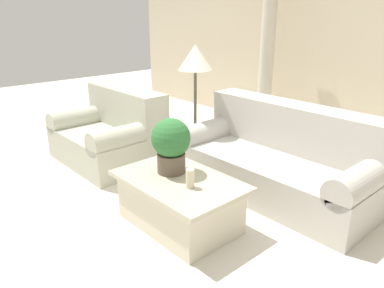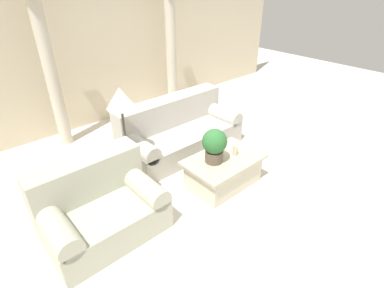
% 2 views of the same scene
% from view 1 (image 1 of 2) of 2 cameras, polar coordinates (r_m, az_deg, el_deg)
% --- Properties ---
extents(ground_plane, '(16.00, 16.00, 0.00)m').
position_cam_1_polar(ground_plane, '(3.73, 3.64, -10.14)').
color(ground_plane, silver).
extents(wall_back, '(10.00, 0.06, 3.20)m').
position_cam_1_polar(wall_back, '(5.71, 25.80, 15.29)').
color(wall_back, beige).
rests_on(wall_back, ground_plane).
extents(sofa_long, '(2.14, 0.99, 0.91)m').
position_cam_1_polar(sofa_long, '(4.11, 13.26, -2.22)').
color(sofa_long, '#B7B2A8').
rests_on(sofa_long, ground_plane).
extents(loveseat, '(1.37, 0.99, 0.91)m').
position_cam_1_polar(loveseat, '(4.94, -12.14, 1.67)').
color(loveseat, '#B6B6A0').
rests_on(loveseat, ground_plane).
extents(coffee_table, '(1.15, 0.75, 0.46)m').
position_cam_1_polar(coffee_table, '(3.41, -1.94, -8.74)').
color(coffee_table, beige).
rests_on(coffee_table, ground_plane).
extents(potted_plant, '(0.36, 0.36, 0.51)m').
position_cam_1_polar(potted_plant, '(3.35, -3.24, 0.13)').
color(potted_plant, brown).
rests_on(potted_plant, coffee_table).
extents(pillar_candle, '(0.07, 0.07, 0.16)m').
position_cam_1_polar(pillar_candle, '(3.12, -0.29, -5.27)').
color(pillar_candle, beige).
rests_on(pillar_candle, coffee_table).
extents(floor_lamp, '(0.40, 0.40, 1.48)m').
position_cam_1_polar(floor_lamp, '(4.48, 0.51, 12.33)').
color(floor_lamp, '#4C473D').
rests_on(floor_lamp, ground_plane).
extents(column_left, '(0.30, 0.30, 2.54)m').
position_cam_1_polar(column_left, '(6.00, 11.40, 14.00)').
color(column_left, beige).
rests_on(column_left, ground_plane).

